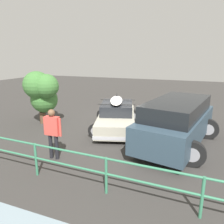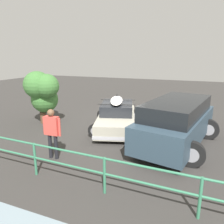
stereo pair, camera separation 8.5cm
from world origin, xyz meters
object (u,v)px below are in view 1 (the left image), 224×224
(sedan_car, at_px, (117,116))
(person_bystander, at_px, (53,130))
(suv_car, at_px, (177,122))
(bush_near_left, at_px, (41,90))

(sedan_car, xyz_separation_m, person_bystander, (0.87, 3.70, 0.44))
(suv_car, bearing_deg, person_bystander, 36.08)
(person_bystander, bearing_deg, sedan_car, -103.17)
(sedan_car, xyz_separation_m, suv_car, (-2.79, 1.04, 0.35))
(bush_near_left, bearing_deg, sedan_car, -170.29)
(sedan_car, height_order, person_bystander, person_bystander)
(sedan_car, height_order, bush_near_left, bush_near_left)
(suv_car, xyz_separation_m, person_bystander, (3.66, 2.67, 0.09))
(bush_near_left, bearing_deg, suv_car, 176.43)
(sedan_car, bearing_deg, person_bystander, 76.83)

